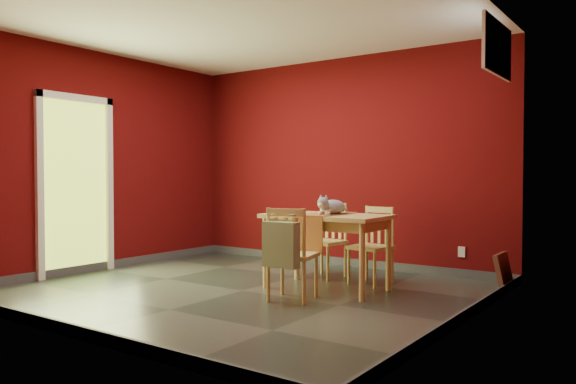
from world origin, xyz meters
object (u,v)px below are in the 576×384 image
Objects in this scene: chair_far_right at (373,244)px; cat at (333,204)px; tote_bag at (281,244)px; chair_near at (291,253)px; picture_frame at (504,272)px; chair_far_left at (327,239)px; dining_table at (326,224)px.

cat is at bearing -107.85° from chair_far_right.
cat is at bearing 87.08° from tote_bag.
chair_near reaches higher than picture_frame.
tote_bag is 1.24× the size of picture_frame.
cat is at bearing 83.20° from chair_near.
picture_frame is (1.89, 0.33, -0.24)m from chair_far_left.
tote_bag reaches higher than picture_frame.
tote_bag is 1.13× the size of cat.
chair_far_right is at bearing -5.60° from chair_far_left.
chair_far_right reaches higher than dining_table.
dining_table is at bearing 89.84° from chair_near.
cat reaches higher than picture_frame.
chair_near reaches higher than chair_far_left.
tote_bag is 2.36m from picture_frame.
chair_far_left reaches higher than chair_far_right.
tote_bag reaches higher than dining_table.
cat is (0.44, -0.61, 0.44)m from chair_far_left.
tote_bag is 0.91m from cat.
dining_table is at bearing -59.15° from chair_far_left.
picture_frame is at bearing 31.66° from dining_table.
picture_frame is (1.52, 0.94, -0.48)m from dining_table.
chair_near reaches higher than dining_table.
chair_far_left is at bearing 174.40° from chair_far_right.
chair_near is (-0.25, -1.19, 0.02)m from chair_far_right.
chair_near is at bearing -107.39° from cat.
cat is at bearing -1.31° from dining_table.
picture_frame is at bearing 45.90° from chair_near.
dining_table is 0.68m from chair_near.
chair_near is at bearing 98.81° from tote_bag.
chair_far_right is 1.35m from picture_frame.
dining_table is 0.75m from chair_far_left.
chair_far_right is 1.95× the size of cat.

